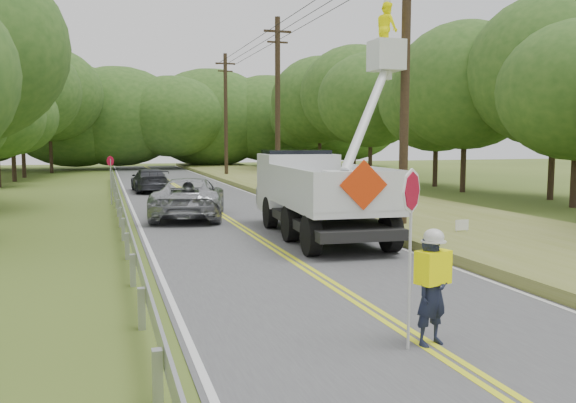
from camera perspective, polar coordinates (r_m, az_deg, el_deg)
name	(u,v)px	position (r m, az deg, el deg)	size (l,w,h in m)	color
ground	(393,324)	(10.45, 10.06, -11.56)	(140.00, 140.00, 0.00)	#455820
road	(228,219)	(23.50, -5.82, -1.66)	(7.20, 96.00, 0.03)	#4C4C4E
guardrail	(121,206)	(23.88, -15.77, -0.42)	(0.18, 48.00, 0.77)	#A5A7AD
utility_poles	(320,93)	(27.66, 3.14, 10.43)	(1.60, 43.30, 10.00)	black
tall_grass_verge	(390,209)	(25.83, 9.79, -0.71)	(7.00, 96.00, 0.30)	olive
treeline_left	(1,89)	(41.09, -25.90, 9.76)	(11.23, 58.49, 11.58)	#332319
treeline_right	(420,93)	(41.14, 12.60, 10.16)	(11.77, 54.19, 11.10)	#332319
treeline_horizon	(156,117)	(65.49, -12.59, 7.95)	(55.11, 14.01, 10.98)	#2A4E1B
flagger	(432,283)	(9.25, 13.69, -7.61)	(1.05, 0.59, 2.70)	#191E33
bucket_truck	(315,183)	(19.91, 2.64, 1.82)	(4.39, 7.99, 7.52)	black
suv_silver	(189,198)	(23.90, -9.49, 0.37)	(2.65, 5.75, 1.60)	#A3A5AA
suv_darkgrey	(150,180)	(36.20, -13.18, 2.03)	(1.95, 4.79, 1.39)	#303238
stop_sign_permanent	(111,173)	(29.68, -16.72, 2.68)	(0.36, 0.38, 2.35)	#A5A7AD
yard_sign	(462,226)	(19.01, 16.41, -2.27)	(0.46, 0.03, 0.67)	white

